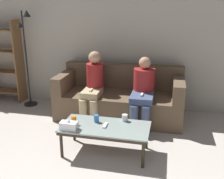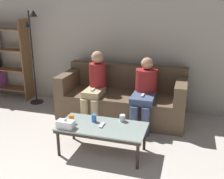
{
  "view_description": "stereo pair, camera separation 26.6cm",
  "coord_description": "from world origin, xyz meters",
  "px_view_note": "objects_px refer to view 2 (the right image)",
  "views": [
    {
      "loc": [
        0.8,
        -0.64,
        1.91
      ],
      "look_at": [
        0.0,
        2.95,
        0.7
      ],
      "focal_mm": 42.0,
      "sensor_mm": 36.0,
      "label": 1
    },
    {
      "loc": [
        1.06,
        -0.57,
        1.91
      ],
      "look_at": [
        0.0,
        2.95,
        0.7
      ],
      "focal_mm": 42.0,
      "sensor_mm": 36.0,
      "label": 2
    }
  ],
  "objects_px": {
    "cup_far_center": "(71,119)",
    "seated_person_mid_left": "(145,90)",
    "tissue_box": "(66,124)",
    "standing_lamp": "(33,48)",
    "bookshelf": "(1,60)",
    "seated_person_left_end": "(96,84)",
    "cup_near_right": "(122,118)",
    "cup_near_left": "(94,118)",
    "game_remote": "(102,125)",
    "couch": "(123,99)",
    "coffee_table": "(102,128)"
  },
  "relations": [
    {
      "from": "cup_far_center",
      "to": "seated_person_mid_left",
      "type": "bearing_deg",
      "value": 53.25
    },
    {
      "from": "tissue_box",
      "to": "standing_lamp",
      "type": "xyz_separation_m",
      "value": [
        -1.44,
        1.6,
        0.66
      ]
    },
    {
      "from": "seated_person_mid_left",
      "to": "bookshelf",
      "type": "bearing_deg",
      "value": 170.41
    },
    {
      "from": "seated_person_left_end",
      "to": "seated_person_mid_left",
      "type": "relative_size",
      "value": 1.05
    },
    {
      "from": "cup_near_right",
      "to": "seated_person_left_end",
      "type": "bearing_deg",
      "value": 129.78
    },
    {
      "from": "cup_near_left",
      "to": "cup_near_right",
      "type": "relative_size",
      "value": 1.1
    },
    {
      "from": "cup_far_center",
      "to": "cup_near_left",
      "type": "bearing_deg",
      "value": 25.62
    },
    {
      "from": "standing_lamp",
      "to": "bookshelf",
      "type": "bearing_deg",
      "value": 170.79
    },
    {
      "from": "cup_near_right",
      "to": "seated_person_mid_left",
      "type": "distance_m",
      "value": 0.84
    },
    {
      "from": "game_remote",
      "to": "seated_person_left_end",
      "type": "height_order",
      "value": "seated_person_left_end"
    },
    {
      "from": "standing_lamp",
      "to": "seated_person_mid_left",
      "type": "height_order",
      "value": "standing_lamp"
    },
    {
      "from": "tissue_box",
      "to": "seated_person_left_end",
      "type": "relative_size",
      "value": 0.19
    },
    {
      "from": "bookshelf",
      "to": "seated_person_mid_left",
      "type": "bearing_deg",
      "value": -9.59
    },
    {
      "from": "couch",
      "to": "tissue_box",
      "type": "relative_size",
      "value": 9.71
    },
    {
      "from": "cup_near_right",
      "to": "game_remote",
      "type": "xyz_separation_m",
      "value": [
        -0.22,
        -0.21,
        -0.04
      ]
    },
    {
      "from": "cup_near_left",
      "to": "bookshelf",
      "type": "distance_m",
      "value": 2.99
    },
    {
      "from": "couch",
      "to": "bookshelf",
      "type": "distance_m",
      "value": 2.75
    },
    {
      "from": "couch",
      "to": "game_remote",
      "type": "bearing_deg",
      "value": -88.02
    },
    {
      "from": "tissue_box",
      "to": "seated_person_left_end",
      "type": "distance_m",
      "value": 1.23
    },
    {
      "from": "tissue_box",
      "to": "game_remote",
      "type": "bearing_deg",
      "value": 24.11
    },
    {
      "from": "cup_near_left",
      "to": "seated_person_mid_left",
      "type": "bearing_deg",
      "value": 60.77
    },
    {
      "from": "tissue_box",
      "to": "game_remote",
      "type": "relative_size",
      "value": 1.47
    },
    {
      "from": "standing_lamp",
      "to": "seated_person_left_end",
      "type": "distance_m",
      "value": 1.53
    },
    {
      "from": "couch",
      "to": "seated_person_mid_left",
      "type": "bearing_deg",
      "value": -28.72
    },
    {
      "from": "cup_far_center",
      "to": "seated_person_left_end",
      "type": "xyz_separation_m",
      "value": [
        -0.05,
        1.07,
        0.17
      ]
    },
    {
      "from": "couch",
      "to": "cup_near_left",
      "type": "distance_m",
      "value": 1.17
    },
    {
      "from": "cup_near_left",
      "to": "cup_near_right",
      "type": "xyz_separation_m",
      "value": [
        0.36,
        0.12,
        -0.0
      ]
    },
    {
      "from": "game_remote",
      "to": "seated_person_left_end",
      "type": "xyz_separation_m",
      "value": [
        -0.46,
        1.03,
        0.21
      ]
    },
    {
      "from": "cup_near_left",
      "to": "game_remote",
      "type": "distance_m",
      "value": 0.18
    },
    {
      "from": "game_remote",
      "to": "tissue_box",
      "type": "bearing_deg",
      "value": -155.89
    },
    {
      "from": "tissue_box",
      "to": "bookshelf",
      "type": "distance_m",
      "value": 2.91
    },
    {
      "from": "cup_near_right",
      "to": "seated_person_left_end",
      "type": "xyz_separation_m",
      "value": [
        -0.68,
        0.82,
        0.18
      ]
    },
    {
      "from": "cup_near_left",
      "to": "seated_person_left_end",
      "type": "height_order",
      "value": "seated_person_left_end"
    },
    {
      "from": "cup_near_right",
      "to": "cup_far_center",
      "type": "bearing_deg",
      "value": -158.54
    },
    {
      "from": "coffee_table",
      "to": "tissue_box",
      "type": "xyz_separation_m",
      "value": [
        -0.43,
        -0.19,
        0.09
      ]
    },
    {
      "from": "standing_lamp",
      "to": "tissue_box",
      "type": "bearing_deg",
      "value": -48.03
    },
    {
      "from": "couch",
      "to": "cup_near_right",
      "type": "xyz_separation_m",
      "value": [
        0.26,
        -1.04,
        0.11
      ]
    },
    {
      "from": "coffee_table",
      "to": "cup_near_left",
      "type": "bearing_deg",
      "value": 147.73
    },
    {
      "from": "couch",
      "to": "seated_person_mid_left",
      "type": "height_order",
      "value": "seated_person_mid_left"
    },
    {
      "from": "coffee_table",
      "to": "seated_person_mid_left",
      "type": "bearing_deg",
      "value": 69.81
    },
    {
      "from": "coffee_table",
      "to": "tissue_box",
      "type": "distance_m",
      "value": 0.48
    },
    {
      "from": "cup_near_left",
      "to": "tissue_box",
      "type": "distance_m",
      "value": 0.4
    },
    {
      "from": "cup_near_right",
      "to": "seated_person_mid_left",
      "type": "height_order",
      "value": "seated_person_mid_left"
    },
    {
      "from": "cup_near_left",
      "to": "bookshelf",
      "type": "relative_size",
      "value": 0.06
    },
    {
      "from": "seated_person_left_end",
      "to": "game_remote",
      "type": "bearing_deg",
      "value": -65.84
    },
    {
      "from": "couch",
      "to": "cup_far_center",
      "type": "relative_size",
      "value": 18.66
    },
    {
      "from": "coffee_table",
      "to": "seated_person_mid_left",
      "type": "height_order",
      "value": "seated_person_mid_left"
    },
    {
      "from": "cup_far_center",
      "to": "game_remote",
      "type": "xyz_separation_m",
      "value": [
        0.42,
        0.04,
        -0.05
      ]
    },
    {
      "from": "couch",
      "to": "seated_person_mid_left",
      "type": "xyz_separation_m",
      "value": [
        0.42,
        -0.23,
        0.27
      ]
    },
    {
      "from": "game_remote",
      "to": "bookshelf",
      "type": "relative_size",
      "value": 0.09
    }
  ]
}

